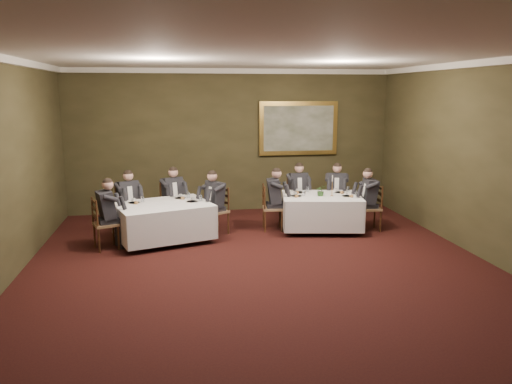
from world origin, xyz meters
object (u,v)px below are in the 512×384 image
object	(u,v)px
diner_sec_backright	(173,205)
painting	(298,128)
table_main	(321,210)
table_second	(164,219)
diner_main_endleft	(273,207)
diner_main_backleft	(298,199)
diner_sec_backleft	(128,209)
candlestick	(332,188)
chair_main_endright	(370,217)
chair_main_backright	(336,208)
diner_main_backright	(336,199)
diner_main_endright	(370,207)
diner_sec_endleft	(106,223)
chair_main_backleft	(297,208)
chair_sec_backleft	(129,220)
chair_sec_endright	(217,220)
centerpiece	(321,190)
chair_sec_endleft	(106,234)
diner_sec_endright	(216,210)
chair_sec_backright	(173,215)
chair_main_endleft	(272,217)

from	to	relation	value
diner_sec_backright	painting	world-z (taller)	painting
table_main	painting	size ratio (longest dim) A/B	0.94
table_second	diner_main_endleft	size ratio (longest dim) A/B	1.59
diner_main_backleft	diner_sec_backleft	bearing A→B (deg)	2.49
diner_main_backleft	candlestick	xyz separation A→B (m)	(0.51, -0.98, 0.42)
diner_sec_backleft	painting	world-z (taller)	painting
table_second	chair_main_endright	xyz separation A→B (m)	(4.39, 0.10, -0.17)
chair_main_backright	chair_main_endright	distance (m)	1.05
chair_main_backright	diner_main_backright	distance (m)	0.23
diner_main_endright	diner_sec_endleft	world-z (taller)	same
chair_main_backleft	diner_sec_backright	bearing A→B (deg)	-0.97
table_main	diner_sec_backright	bearing A→B (deg)	166.77
chair_main_backleft	diner_main_endleft	xyz separation A→B (m)	(-0.73, -0.75, 0.23)
chair_sec_backleft	chair_sec_endright	size ratio (longest dim) A/B	1.00
diner_sec_backright	centerpiece	world-z (taller)	diner_sec_backright
diner_main_endleft	diner_sec_backright	xyz separation A→B (m)	(-2.13, 0.57, 0.00)
table_main	chair_sec_endleft	xyz separation A→B (m)	(-4.43, -0.63, -0.17)
chair_main_backright	candlestick	xyz separation A→B (m)	(-0.38, -0.84, 0.65)
painting	diner_sec_endleft	bearing A→B (deg)	-148.06
diner_sec_endright	centerpiece	distance (m)	2.27
diner_sec_backright	table_main	bearing A→B (deg)	140.01
table_main	chair_sec_backright	world-z (taller)	chair_sec_backright
diner_main_endright	chair_main_backleft	bearing A→B (deg)	53.75
chair_main_endleft	centerpiece	size ratio (longest dim) A/B	4.01
diner_main_backright	diner_sec_endleft	xyz separation A→B (m)	(-5.00, -1.39, 0.00)
table_second	chair_sec_backright	bearing A→B (deg)	80.53
chair_main_endright	table_second	bearing A→B (deg)	94.58
table_main	table_second	distance (m)	3.35
chair_main_endright	diner_sec_endleft	size ratio (longest dim) A/B	0.74
diner_main_endright	chair_sec_endright	size ratio (longest dim) A/B	1.35
diner_main_backright	chair_sec_backright	size ratio (longest dim) A/B	1.35
diner_sec_endright	diner_sec_endleft	xyz separation A→B (m)	(-2.15, -0.70, 0.00)
table_main	chair_main_backright	size ratio (longest dim) A/B	1.87
chair_main_backleft	chair_sec_backleft	distance (m)	3.82
chair_main_backleft	diner_main_endright	size ratio (longest dim) A/B	0.74
diner_main_endleft	centerpiece	xyz separation A→B (m)	(1.00, -0.22, 0.38)
table_second	chair_sec_endleft	size ratio (longest dim) A/B	2.14
centerpiece	painting	size ratio (longest dim) A/B	0.12
chair_sec_backright	chair_sec_endright	bearing A→B (deg)	116.79
diner_main_endleft	diner_main_endright	world-z (taller)	same
chair_main_backright	chair_sec_backleft	size ratio (longest dim) A/B	1.00
table_second	diner_main_backleft	xyz separation A→B (m)	(3.04, 1.19, 0.06)
chair_sec_backright	painting	bearing A→B (deg)	176.65
chair_sec_backleft	diner_sec_backright	xyz separation A→B (m)	(0.93, 0.29, 0.23)
diner_main_endleft	centerpiece	world-z (taller)	diner_main_endleft
diner_main_backright	candlestick	world-z (taller)	diner_main_backright
chair_sec_endright	painting	size ratio (longest dim) A/B	0.50
diner_main_endleft	chair_main_endright	distance (m)	2.12
diner_main_endleft	chair_main_endright	world-z (taller)	diner_main_endleft
chair_main_backright	diner_main_endleft	distance (m)	1.74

